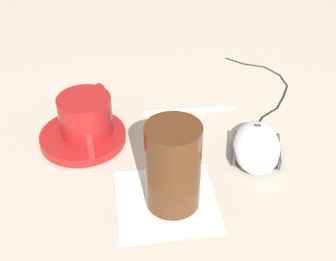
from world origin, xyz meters
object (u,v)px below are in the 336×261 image
Objects in this scene: computer_mouse at (257,147)px; drinking_glass at (173,166)px; coffee_cup at (86,114)px; pen at (189,108)px; saucer at (84,135)px.

drinking_glass is at bearing 142.02° from computer_mouse.
coffee_cup is 0.91× the size of drinking_glass.
coffee_cup reaches higher than computer_mouse.
drinking_glass reaches higher than computer_mouse.
computer_mouse is at bearing -37.98° from drinking_glass.
drinking_glass is at bearing -173.69° from pen.
computer_mouse is at bearing -86.20° from coffee_cup.
drinking_glass is (-0.12, 0.09, 0.04)m from computer_mouse.
coffee_cup is 0.71× the size of pen.
saucer is 0.86× the size of pen.
drinking_glass is (-0.10, -0.15, 0.02)m from coffee_cup.
pen is (0.09, 0.12, -0.01)m from computer_mouse.
pen is at bearing -51.35° from coffee_cup.
computer_mouse is at bearing -84.98° from saucer.
coffee_cup is 0.19m from drinking_glass.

